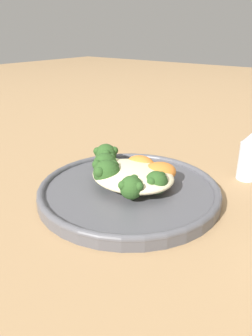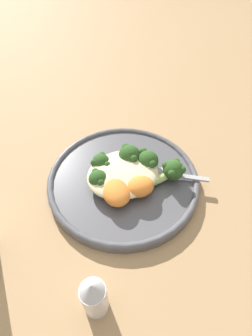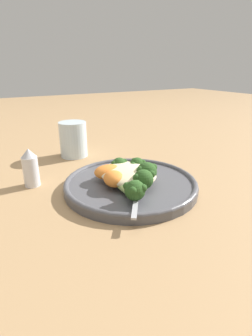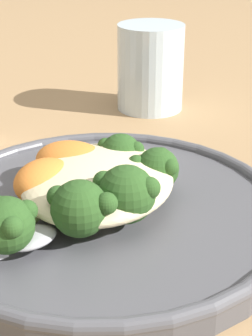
{
  "view_description": "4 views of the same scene",
  "coord_description": "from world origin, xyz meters",
  "px_view_note": "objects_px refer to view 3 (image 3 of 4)",
  "views": [
    {
      "loc": [
        -0.29,
        0.35,
        0.25
      ],
      "look_at": [
        0.0,
        -0.03,
        0.04
      ],
      "focal_mm": 35.0,
      "sensor_mm": 36.0,
      "label": 1
    },
    {
      "loc": [
        -0.14,
        -0.31,
        0.4
      ],
      "look_at": [
        -0.0,
        -0.01,
        0.03
      ],
      "focal_mm": 28.0,
      "sensor_mm": 36.0,
      "label": 2
    },
    {
      "loc": [
        0.43,
        -0.28,
        0.25
      ],
      "look_at": [
        -0.01,
        -0.03,
        0.05
      ],
      "focal_mm": 28.0,
      "sensor_mm": 36.0,
      "label": 3
    },
    {
      "loc": [
        0.35,
        0.1,
        0.23
      ],
      "look_at": [
        -0.01,
        -0.0,
        0.05
      ],
      "focal_mm": 60.0,
      "sensor_mm": 36.0,
      "label": 4
    }
  ],
  "objects_px": {
    "plate": "(131,184)",
    "broccoli_stalk_1": "(139,180)",
    "broccoli_stalk_4": "(118,169)",
    "spoon": "(136,197)",
    "broccoli_stalk_0": "(132,189)",
    "sweet_potato_chunk_0": "(109,172)",
    "water_glass": "(73,139)",
    "salt_shaker": "(30,168)",
    "broccoli_stalk_3": "(133,168)",
    "broccoli_stalk_2": "(143,173)",
    "quinoa_mound": "(128,173)",
    "sweet_potato_chunk_1": "(114,178)"
  },
  "relations": [
    {
      "from": "broccoli_stalk_1",
      "to": "broccoli_stalk_4",
      "type": "bearing_deg",
      "value": 145.27
    },
    {
      "from": "water_glass",
      "to": "spoon",
      "type": "bearing_deg",
      "value": -0.36
    },
    {
      "from": "water_glass",
      "to": "sweet_potato_chunk_1",
      "type": "bearing_deg",
      "value": -2.47
    },
    {
      "from": "sweet_potato_chunk_0",
      "to": "sweet_potato_chunk_1",
      "type": "distance_m",
      "value": 0.04
    },
    {
      "from": "broccoli_stalk_2",
      "to": "broccoli_stalk_3",
      "type": "distance_m",
      "value": 0.05
    },
    {
      "from": "broccoli_stalk_3",
      "to": "broccoli_stalk_2",
      "type": "bearing_deg",
      "value": -116.51
    },
    {
      "from": "broccoli_stalk_0",
      "to": "sweet_potato_chunk_1",
      "type": "relative_size",
      "value": 1.96
    },
    {
      "from": "broccoli_stalk_0",
      "to": "sweet_potato_chunk_0",
      "type": "xyz_separation_m",
      "value": [
        -0.1,
        0.0,
        -0.0
      ]
    },
    {
      "from": "quinoa_mound",
      "to": "sweet_potato_chunk_0",
      "type": "relative_size",
      "value": 2.13
    },
    {
      "from": "quinoa_mound",
      "to": "broccoli_stalk_0",
      "type": "bearing_deg",
      "value": -24.99
    },
    {
      "from": "plate",
      "to": "broccoli_stalk_1",
      "type": "distance_m",
      "value": 0.05
    },
    {
      "from": "broccoli_stalk_4",
      "to": "salt_shaker",
      "type": "bearing_deg",
      "value": 100.43
    },
    {
      "from": "sweet_potato_chunk_0",
      "to": "sweet_potato_chunk_1",
      "type": "xyz_separation_m",
      "value": [
        0.04,
        -0.01,
        0.0
      ]
    },
    {
      "from": "plate",
      "to": "sweet_potato_chunk_0",
      "type": "xyz_separation_m",
      "value": [
        -0.03,
        -0.04,
        0.03
      ]
    },
    {
      "from": "water_glass",
      "to": "sweet_potato_chunk_0",
      "type": "bearing_deg",
      "value": -1.21
    },
    {
      "from": "quinoa_mound",
      "to": "salt_shaker",
      "type": "xyz_separation_m",
      "value": [
        -0.12,
        -0.18,
        0.01
      ]
    },
    {
      "from": "sweet_potato_chunk_0",
      "to": "salt_shaker",
      "type": "bearing_deg",
      "value": -122.84
    },
    {
      "from": "sweet_potato_chunk_0",
      "to": "water_glass",
      "type": "xyz_separation_m",
      "value": [
        -0.25,
        0.01,
        0.01
      ]
    },
    {
      "from": "plate",
      "to": "broccoli_stalk_1",
      "type": "relative_size",
      "value": 3.38
    },
    {
      "from": "broccoli_stalk_4",
      "to": "water_glass",
      "type": "relative_size",
      "value": 0.91
    },
    {
      "from": "quinoa_mound",
      "to": "broccoli_stalk_1",
      "type": "bearing_deg",
      "value": -1.81
    },
    {
      "from": "broccoli_stalk_3",
      "to": "salt_shaker",
      "type": "distance_m",
      "value": 0.22
    },
    {
      "from": "quinoa_mound",
      "to": "broccoli_stalk_2",
      "type": "relative_size",
      "value": 1.32
    },
    {
      "from": "sweet_potato_chunk_0",
      "to": "broccoli_stalk_4",
      "type": "bearing_deg",
      "value": 102.98
    },
    {
      "from": "quinoa_mound",
      "to": "broccoli_stalk_1",
      "type": "relative_size",
      "value": 1.58
    },
    {
      "from": "quinoa_mound",
      "to": "broccoli_stalk_0",
      "type": "height_order",
      "value": "broccoli_stalk_0"
    },
    {
      "from": "broccoli_stalk_3",
      "to": "sweet_potato_chunk_0",
      "type": "distance_m",
      "value": 0.06
    },
    {
      "from": "broccoli_stalk_4",
      "to": "salt_shaker",
      "type": "distance_m",
      "value": 0.19
    },
    {
      "from": "broccoli_stalk_1",
      "to": "salt_shaker",
      "type": "relative_size",
      "value": 0.99
    },
    {
      "from": "broccoli_stalk_0",
      "to": "quinoa_mound",
      "type": "bearing_deg",
      "value": 154.47
    },
    {
      "from": "broccoli_stalk_3",
      "to": "plate",
      "type": "bearing_deg",
      "value": -152.96
    },
    {
      "from": "water_glass",
      "to": "broccoli_stalk_4",
      "type": "bearing_deg",
      "value": 4.76
    },
    {
      "from": "broccoli_stalk_4",
      "to": "spoon",
      "type": "height_order",
      "value": "broccoli_stalk_4"
    },
    {
      "from": "sweet_potato_chunk_0",
      "to": "spoon",
      "type": "bearing_deg",
      "value": 1.55
    },
    {
      "from": "sweet_potato_chunk_1",
      "to": "broccoli_stalk_0",
      "type": "bearing_deg",
      "value": 4.49
    },
    {
      "from": "sweet_potato_chunk_0",
      "to": "broccoli_stalk_0",
      "type": "bearing_deg",
      "value": -1.21
    },
    {
      "from": "quinoa_mound",
      "to": "plate",
      "type": "bearing_deg",
      "value": 63.65
    },
    {
      "from": "quinoa_mound",
      "to": "broccoli_stalk_2",
      "type": "bearing_deg",
      "value": 43.37
    },
    {
      "from": "broccoli_stalk_3",
      "to": "water_glass",
      "type": "distance_m",
      "value": 0.26
    },
    {
      "from": "broccoli_stalk_4",
      "to": "salt_shaker",
      "type": "height_order",
      "value": "salt_shaker"
    },
    {
      "from": "broccoli_stalk_3",
      "to": "quinoa_mound",
      "type": "bearing_deg",
      "value": -162.94
    },
    {
      "from": "broccoli_stalk_3",
      "to": "water_glass",
      "type": "relative_size",
      "value": 0.99
    },
    {
      "from": "salt_shaker",
      "to": "broccoli_stalk_2",
      "type": "bearing_deg",
      "value": 54.16
    },
    {
      "from": "water_glass",
      "to": "broccoli_stalk_1",
      "type": "bearing_deg",
      "value": 4.59
    },
    {
      "from": "broccoli_stalk_0",
      "to": "broccoli_stalk_1",
      "type": "distance_m",
      "value": 0.04
    },
    {
      "from": "broccoli_stalk_2",
      "to": "salt_shaker",
      "type": "height_order",
      "value": "salt_shaker"
    },
    {
      "from": "spoon",
      "to": "sweet_potato_chunk_0",
      "type": "bearing_deg",
      "value": -143.76
    },
    {
      "from": "plate",
      "to": "salt_shaker",
      "type": "distance_m",
      "value": 0.22
    },
    {
      "from": "broccoli_stalk_0",
      "to": "sweet_potato_chunk_0",
      "type": "distance_m",
      "value": 0.1
    },
    {
      "from": "plate",
      "to": "broccoli_stalk_1",
      "type": "xyz_separation_m",
      "value": [
        0.04,
        -0.01,
        0.03
      ]
    }
  ]
}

